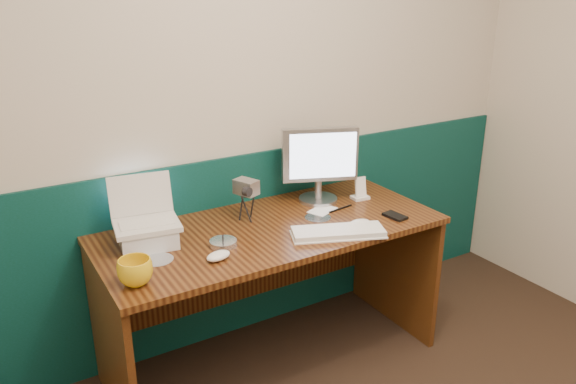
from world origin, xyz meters
TOP-DOWN VIEW (x-y plane):
  - back_wall at (0.00, 1.75)m, footprint 3.50×0.04m
  - wainscot at (0.00, 1.74)m, footprint 3.48×0.02m
  - desk at (-0.09, 1.38)m, footprint 1.60×0.70m
  - laptop_riser at (-0.64, 1.48)m, footprint 0.26×0.23m
  - laptop at (-0.64, 1.48)m, footprint 0.30×0.25m
  - monitor at (0.28, 1.54)m, footprint 0.40×0.25m
  - keyboard at (0.12, 1.14)m, footprint 0.43×0.28m
  - mouse_right at (0.26, 1.17)m, footprint 0.11×0.08m
  - mouse_left at (-0.44, 1.20)m, footprint 0.12×0.09m
  - mug at (-0.78, 1.18)m, footprint 0.14×0.14m
  - camcorder at (-0.15, 1.51)m, footprint 0.14×0.16m
  - cd_spindle at (-0.36, 1.31)m, footprint 0.12×0.12m
  - cd_loose_a at (-0.65, 1.33)m, footprint 0.13×0.13m
  - cd_loose_b at (0.16, 1.36)m, footprint 0.13×0.13m
  - pen at (0.31, 1.39)m, footprint 0.15×0.03m
  - papers at (0.23, 1.42)m, footprint 0.17×0.14m
  - dock at (0.49, 1.45)m, footprint 0.09×0.07m
  - music_player at (0.49, 1.45)m, footprint 0.06×0.04m
  - pda at (0.48, 1.17)m, footprint 0.08×0.12m

SIDE VIEW (x-z plane):
  - desk at x=-0.09m, z-range 0.00..0.75m
  - wainscot at x=0.00m, z-range 0.00..1.00m
  - cd_loose_b at x=0.16m, z-range 0.75..0.75m
  - cd_loose_a at x=-0.65m, z-range 0.75..0.75m
  - papers at x=0.23m, z-range 0.75..0.75m
  - pen at x=0.31m, z-range 0.75..0.76m
  - pda at x=0.48m, z-range 0.75..0.76m
  - dock at x=0.49m, z-range 0.75..0.77m
  - keyboard at x=0.12m, z-range 0.75..0.77m
  - cd_spindle at x=-0.36m, z-range 0.75..0.77m
  - mouse_right at x=0.26m, z-range 0.75..0.79m
  - mouse_left at x=-0.44m, z-range 0.75..0.79m
  - laptop_riser at x=-0.64m, z-range 0.75..0.83m
  - mug at x=-0.78m, z-range 0.75..0.85m
  - music_player at x=0.49m, z-range 0.77..0.87m
  - camcorder at x=-0.15m, z-range 0.75..0.96m
  - monitor at x=0.28m, z-range 0.75..1.13m
  - laptop at x=-0.64m, z-range 0.83..1.06m
  - back_wall at x=0.00m, z-range 0.00..2.50m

